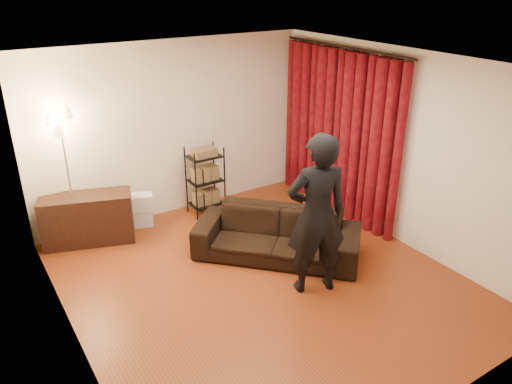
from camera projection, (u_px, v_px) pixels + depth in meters
floor at (262, 281)px, 6.31m from camera, size 5.00×5.00×0.00m
ceiling at (263, 64)px, 5.21m from camera, size 5.00×5.00×0.00m
wall_back at (173, 130)px, 7.68m from camera, size 5.00×0.00×5.00m
wall_front at (441, 290)px, 3.84m from camera, size 5.00×0.00×5.00m
wall_left at (62, 234)px, 4.65m from camera, size 0.00×5.00×5.00m
wall_right at (399, 148)px, 6.87m from camera, size 0.00×5.00×5.00m
curtain_rod at (345, 47)px, 7.18m from camera, size 0.04×2.65×0.04m
curtain at (338, 134)px, 7.70m from camera, size 0.22×2.65×2.55m
sofa at (277, 235)px, 6.74m from camera, size 2.15×2.18×0.64m
person at (317, 215)px, 5.78m from camera, size 0.85×0.69×2.00m
media_cabinet at (88, 219)px, 7.09m from camera, size 1.33×0.84×0.73m
storage_boxes at (143, 210)px, 7.60m from camera, size 0.38×0.34×0.52m
wire_shelf at (205, 180)px, 7.88m from camera, size 0.53×0.40×1.11m
floor_lamp at (69, 182)px, 6.75m from camera, size 0.39×0.39×1.95m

